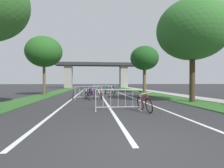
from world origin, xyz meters
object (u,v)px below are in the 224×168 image
object	(u,v)px
crowd_barrier_nearest	(118,100)
crowd_barrier_third	(102,90)
bicycle_blue_0	(73,94)
bicycle_black_7	(88,95)
bicycle_purple_1	(94,95)
tree_left_oak_mid	(44,52)
tree_right_pine_near	(192,30)
tree_right_oak_near	(144,58)
bicycle_green_4	(106,91)
bicycle_yellow_8	(115,91)
bicycle_blue_10	(90,91)
bicycle_red_5	(144,104)
crowd_barrier_second	(88,93)
bicycle_teal_3	(97,91)
bicycle_white_9	(87,94)
bicycle_silver_2	(112,91)
bicycle_orange_6	(101,95)

from	to	relation	value
crowd_barrier_nearest	crowd_barrier_third	world-z (taller)	same
bicycle_blue_0	bicycle_black_7	bearing A→B (deg)	132.99
bicycle_purple_1	tree_left_oak_mid	bearing A→B (deg)	-55.18
tree_right_pine_near	tree_right_oak_near	bearing A→B (deg)	90.40
crowd_barrier_third	bicycle_green_4	bearing A→B (deg)	-52.12
bicycle_yellow_8	bicycle_blue_10	bearing A→B (deg)	-172.18
bicycle_red_5	bicycle_black_7	bearing A→B (deg)	-73.60
tree_right_pine_near	crowd_barrier_second	size ratio (longest dim) A/B	3.15
bicycle_red_5	tree_right_pine_near	bearing A→B (deg)	-150.47
crowd_barrier_second	crowd_barrier_third	size ratio (longest dim) A/B	0.99
bicycle_teal_3	bicycle_blue_10	size ratio (longest dim) A/B	0.96
tree_left_oak_mid	tree_right_oak_near	xyz separation A→B (m)	(11.94, 3.40, -0.05)
bicycle_black_7	crowd_barrier_second	bearing A→B (deg)	73.48
tree_left_oak_mid	bicycle_green_4	bearing A→B (deg)	9.32
bicycle_black_7	bicycle_blue_10	world-z (taller)	bicycle_black_7
bicycle_green_4	bicycle_teal_3	bearing A→B (deg)	146.68
bicycle_blue_0	bicycle_white_9	xyz separation A→B (m)	(1.13, -0.06, -0.01)
bicycle_green_4	bicycle_silver_2	bearing A→B (deg)	53.07
bicycle_purple_1	bicycle_yellow_8	bearing A→B (deg)	-122.56
bicycle_green_4	bicycle_red_5	xyz separation A→B (m)	(0.93, -12.37, 0.03)
tree_right_pine_near	bicycle_orange_6	xyz separation A→B (m)	(-6.20, 2.78, -4.66)
bicycle_purple_1	bicycle_blue_10	distance (m)	6.22
crowd_barrier_second	bicycle_blue_10	bearing A→B (deg)	89.28
bicycle_silver_2	bicycle_blue_10	world-z (taller)	bicycle_silver_2
bicycle_purple_1	bicycle_blue_10	world-z (taller)	bicycle_purple_1
crowd_barrier_third	bicycle_blue_10	bearing A→B (deg)	-160.53
bicycle_red_5	bicycle_black_7	world-z (taller)	bicycle_black_7
bicycle_teal_3	tree_right_oak_near	bearing A→B (deg)	21.77
tree_left_oak_mid	bicycle_green_4	xyz separation A→B (m)	(6.65, 1.09, -4.27)
bicycle_red_5	bicycle_silver_2	bearing A→B (deg)	-98.10
bicycle_purple_1	crowd_barrier_second	bearing A→B (deg)	-59.55
bicycle_black_7	bicycle_blue_0	bearing A→B (deg)	125.13
tree_right_pine_near	bicycle_silver_2	size ratio (longest dim) A/B	4.52
bicycle_blue_0	bicycle_red_5	bearing A→B (deg)	113.74
crowd_barrier_second	tree_right_oak_near	bearing A→B (deg)	48.34
tree_left_oak_mid	crowd_barrier_third	xyz separation A→B (m)	(6.28, 1.57, -4.11)
tree_right_pine_near	crowd_barrier_nearest	size ratio (longest dim) A/B	3.15
tree_right_oak_near	bicycle_blue_0	xyz separation A→B (m)	(-8.46, -7.45, -4.21)
bicycle_black_7	tree_left_oak_mid	bearing A→B (deg)	119.04
tree_left_oak_mid	bicycle_yellow_8	bearing A→B (deg)	7.83
tree_right_oak_near	bicycle_black_7	world-z (taller)	tree_right_oak_near
bicycle_blue_10	tree_right_oak_near	bearing A→B (deg)	-169.98
tree_right_oak_near	bicycle_white_9	world-z (taller)	tree_right_oak_near
crowd_barrier_nearest	bicycle_purple_1	distance (m)	5.84
bicycle_green_4	bicycle_yellow_8	bearing A→B (deg)	7.10
bicycle_purple_1	bicycle_green_4	distance (m)	6.40
bicycle_purple_1	bicycle_teal_3	bearing A→B (deg)	-104.21
bicycle_purple_1	bicycle_orange_6	size ratio (longest dim) A/B	1.08
bicycle_blue_0	bicycle_red_5	distance (m)	8.31
bicycle_orange_6	bicycle_yellow_8	size ratio (longest dim) A/B	0.98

